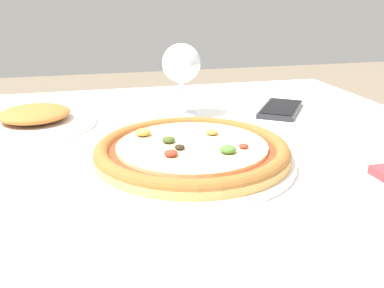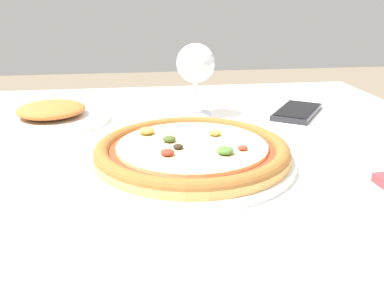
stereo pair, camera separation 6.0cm
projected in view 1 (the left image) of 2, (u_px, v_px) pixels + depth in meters
name	position (u px, v px, depth m)	size (l,w,h in m)	color
dining_table	(75.00, 236.00, 0.58)	(1.30, 1.09, 0.75)	brown
pizza_plate	(192.00, 152.00, 0.60)	(0.29, 0.29, 0.04)	white
wine_glass_far_left	(181.00, 65.00, 0.82)	(0.07, 0.07, 0.14)	silver
cell_phone	(281.00, 109.00, 0.87)	(0.14, 0.16, 0.01)	#232328
side_plate	(35.00, 119.00, 0.78)	(0.22, 0.22, 0.04)	white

